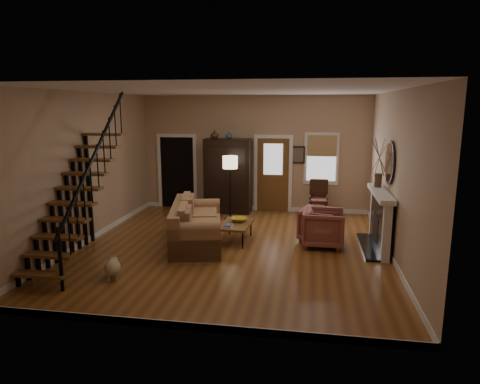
% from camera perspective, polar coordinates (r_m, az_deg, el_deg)
% --- Properties ---
extents(room, '(7.00, 7.33, 3.30)m').
position_cam_1_polar(room, '(10.68, -1.53, 3.38)').
color(room, brown).
rests_on(room, ground).
extents(staircase, '(0.94, 2.80, 3.20)m').
position_cam_1_polar(staircase, '(8.64, -21.17, 1.35)').
color(staircase, brown).
rests_on(staircase, ground).
extents(fireplace, '(0.33, 1.95, 2.30)m').
position_cam_1_polar(fireplace, '(9.52, 18.42, -2.90)').
color(fireplace, black).
rests_on(fireplace, ground).
extents(armoire, '(1.30, 0.60, 2.10)m').
position_cam_1_polar(armoire, '(12.15, -1.61, 2.17)').
color(armoire, black).
rests_on(armoire, ground).
extents(vase_a, '(0.24, 0.24, 0.25)m').
position_cam_1_polar(vase_a, '(11.99, -3.39, 7.69)').
color(vase_a, '#4C2619').
rests_on(vase_a, armoire).
extents(vase_b, '(0.20, 0.20, 0.21)m').
position_cam_1_polar(vase_b, '(11.91, -1.49, 7.59)').
color(vase_b, '#334C60').
rests_on(vase_b, armoire).
extents(sofa, '(1.54, 2.57, 0.89)m').
position_cam_1_polar(sofa, '(9.45, -5.78, -4.29)').
color(sofa, '#9D7047').
rests_on(sofa, ground).
extents(coffee_table, '(0.69, 1.12, 0.42)m').
position_cam_1_polar(coffee_table, '(9.65, -0.56, -5.37)').
color(coffee_table, brown).
rests_on(coffee_table, ground).
extents(bowl, '(0.37, 0.37, 0.09)m').
position_cam_1_polar(bowl, '(9.71, -0.12, -3.69)').
color(bowl, gold).
rests_on(bowl, coffee_table).
extents(books, '(0.20, 0.27, 0.05)m').
position_cam_1_polar(books, '(9.32, -1.62, -4.47)').
color(books, beige).
rests_on(books, coffee_table).
extents(armchair_left, '(0.91, 0.89, 0.81)m').
position_cam_1_polar(armchair_left, '(9.44, 11.05, -4.73)').
color(armchair_left, maroon).
rests_on(armchair_left, ground).
extents(armchair_right, '(1.02, 1.01, 0.75)m').
position_cam_1_polar(armchair_right, '(9.81, 10.59, -4.29)').
color(armchair_right, maroon).
rests_on(armchair_right, ground).
extents(floor_lamp, '(0.51, 0.51, 1.71)m').
position_cam_1_polar(floor_lamp, '(11.33, -1.31, 0.51)').
color(floor_lamp, black).
rests_on(floor_lamp, ground).
extents(side_chair, '(0.54, 0.54, 1.02)m').
position_cam_1_polar(side_chair, '(11.84, 10.43, -0.92)').
color(side_chair, '#351F10').
rests_on(side_chair, ground).
extents(dog, '(0.44, 0.55, 0.35)m').
position_cam_1_polar(dog, '(7.97, -16.63, -9.81)').
color(dog, tan).
rests_on(dog, ground).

